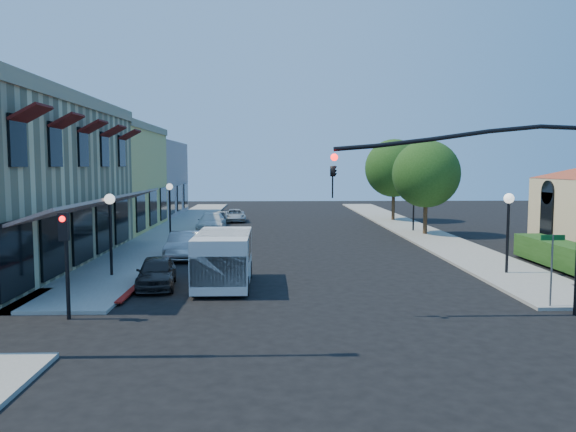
{
  "coord_description": "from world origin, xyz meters",
  "views": [
    {
      "loc": [
        -1.73,
        -15.73,
        4.74
      ],
      "look_at": [
        -0.99,
        8.16,
        2.6
      ],
      "focal_mm": 35.0,
      "sensor_mm": 36.0,
      "label": 1
    }
  ],
  "objects_px": {
    "street_tree_a": "(426,174)",
    "lamppost_left_near": "(110,214)",
    "lamppost_right_far": "(414,194)",
    "signal_mast_arm": "(515,187)",
    "parked_car_a": "(156,272)",
    "parked_car_b": "(184,245)",
    "secondary_signal": "(65,246)",
    "lamppost_right_near": "(508,213)",
    "parked_car_d": "(235,215)",
    "white_van": "(223,256)",
    "street_tree_b": "(394,168)",
    "lamppost_left_far": "(170,196)",
    "parked_car_c": "(212,222)",
    "street_name_sign": "(552,259)"
  },
  "relations": [
    {
      "from": "street_tree_a",
      "to": "parked_car_a",
      "type": "distance_m",
      "value": 22.22
    },
    {
      "from": "white_van",
      "to": "parked_car_b",
      "type": "relative_size",
      "value": 1.16
    },
    {
      "from": "signal_mast_arm",
      "to": "parked_car_c",
      "type": "distance_m",
      "value": 26.47
    },
    {
      "from": "signal_mast_arm",
      "to": "lamppost_left_near",
      "type": "bearing_deg",
      "value": 155.63
    },
    {
      "from": "street_tree_b",
      "to": "lamppost_left_far",
      "type": "bearing_deg",
      "value": -149.97
    },
    {
      "from": "street_tree_a",
      "to": "parked_car_c",
      "type": "distance_m",
      "value": 15.52
    },
    {
      "from": "street_tree_a",
      "to": "parked_car_c",
      "type": "bearing_deg",
      "value": 168.96
    },
    {
      "from": "lamppost_right_far",
      "to": "parked_car_a",
      "type": "relative_size",
      "value": 1.0
    },
    {
      "from": "parked_car_a",
      "to": "signal_mast_arm",
      "type": "bearing_deg",
      "value": -27.69
    },
    {
      "from": "lamppost_left_far",
      "to": "lamppost_right_near",
      "type": "bearing_deg",
      "value": -39.47
    },
    {
      "from": "parked_car_a",
      "to": "parked_car_b",
      "type": "height_order",
      "value": "parked_car_b"
    },
    {
      "from": "street_tree_b",
      "to": "signal_mast_arm",
      "type": "bearing_deg",
      "value": -95.51
    },
    {
      "from": "lamppost_right_far",
      "to": "parked_car_d",
      "type": "relative_size",
      "value": 0.94
    },
    {
      "from": "secondary_signal",
      "to": "lamppost_right_far",
      "type": "distance_m",
      "value": 27.98
    },
    {
      "from": "lamppost_left_near",
      "to": "lamppost_right_far",
      "type": "distance_m",
      "value": 23.35
    },
    {
      "from": "parked_car_a",
      "to": "street_tree_b",
      "type": "bearing_deg",
      "value": 52.81
    },
    {
      "from": "street_tree_a",
      "to": "lamppost_right_far",
      "type": "xyz_separation_m",
      "value": [
        -0.3,
        2.0,
        -1.46
      ]
    },
    {
      "from": "white_van",
      "to": "parked_car_d",
      "type": "relative_size",
      "value": 1.26
    },
    {
      "from": "street_tree_b",
      "to": "parked_car_b",
      "type": "bearing_deg",
      "value": -128.29
    },
    {
      "from": "parked_car_b",
      "to": "parked_car_d",
      "type": "height_order",
      "value": "parked_car_b"
    },
    {
      "from": "signal_mast_arm",
      "to": "lamppost_right_far",
      "type": "distance_m",
      "value": 22.7
    },
    {
      "from": "signal_mast_arm",
      "to": "lamppost_right_far",
      "type": "height_order",
      "value": "signal_mast_arm"
    },
    {
      "from": "street_tree_a",
      "to": "signal_mast_arm",
      "type": "relative_size",
      "value": 0.81
    },
    {
      "from": "secondary_signal",
      "to": "lamppost_right_far",
      "type": "xyz_separation_m",
      "value": [
        16.5,
        22.59,
        0.42
      ]
    },
    {
      "from": "street_name_sign",
      "to": "lamppost_left_far",
      "type": "relative_size",
      "value": 0.7
    },
    {
      "from": "lamppost_left_near",
      "to": "lamppost_right_near",
      "type": "xyz_separation_m",
      "value": [
        17.0,
        0.0,
        0.0
      ]
    },
    {
      "from": "signal_mast_arm",
      "to": "parked_car_d",
      "type": "xyz_separation_m",
      "value": [
        -10.66,
        30.5,
        -3.56
      ]
    },
    {
      "from": "secondary_signal",
      "to": "parked_car_b",
      "type": "relative_size",
      "value": 0.81
    },
    {
      "from": "lamppost_right_far",
      "to": "white_van",
      "type": "distance_m",
      "value": 21.67
    },
    {
      "from": "parked_car_b",
      "to": "lamppost_right_far",
      "type": "bearing_deg",
      "value": 37.71
    },
    {
      "from": "lamppost_right_near",
      "to": "parked_car_d",
      "type": "relative_size",
      "value": 0.94
    },
    {
      "from": "street_tree_a",
      "to": "parked_car_b",
      "type": "relative_size",
      "value": 1.58
    },
    {
      "from": "parked_car_a",
      "to": "parked_car_d",
      "type": "relative_size",
      "value": 0.94
    },
    {
      "from": "street_tree_b",
      "to": "parked_car_b",
      "type": "xyz_separation_m",
      "value": [
        -15.0,
        -19.0,
        -3.87
      ]
    },
    {
      "from": "lamppost_right_far",
      "to": "white_van",
      "type": "relative_size",
      "value": 0.75
    },
    {
      "from": "lamppost_left_near",
      "to": "white_van",
      "type": "relative_size",
      "value": 0.75
    },
    {
      "from": "signal_mast_arm",
      "to": "parked_car_a",
      "type": "bearing_deg",
      "value": 159.51
    },
    {
      "from": "lamppost_right_near",
      "to": "parked_car_b",
      "type": "bearing_deg",
      "value": 161.21
    },
    {
      "from": "street_tree_a",
      "to": "lamppost_left_near",
      "type": "relative_size",
      "value": 1.82
    },
    {
      "from": "street_tree_a",
      "to": "parked_car_c",
      "type": "relative_size",
      "value": 1.41
    },
    {
      "from": "parked_car_c",
      "to": "parked_car_d",
      "type": "bearing_deg",
      "value": 80.34
    },
    {
      "from": "lamppost_right_near",
      "to": "white_van",
      "type": "relative_size",
      "value": 0.75
    },
    {
      "from": "white_van",
      "to": "parked_car_a",
      "type": "xyz_separation_m",
      "value": [
        -2.6,
        -0.08,
        -0.62
      ]
    },
    {
      "from": "street_tree_b",
      "to": "street_name_sign",
      "type": "bearing_deg",
      "value": -92.5
    },
    {
      "from": "lamppost_right_far",
      "to": "parked_car_b",
      "type": "relative_size",
      "value": 0.87
    },
    {
      "from": "secondary_signal",
      "to": "street_tree_a",
      "type": "bearing_deg",
      "value": 50.79
    },
    {
      "from": "parked_car_b",
      "to": "parked_car_c",
      "type": "relative_size",
      "value": 0.89
    },
    {
      "from": "signal_mast_arm",
      "to": "parked_car_d",
      "type": "bearing_deg",
      "value": 109.26
    },
    {
      "from": "parked_car_c",
      "to": "lamppost_right_far",
      "type": "bearing_deg",
      "value": -3.34
    },
    {
      "from": "white_van",
      "to": "street_tree_b",
      "type": "bearing_deg",
      "value": 64.44
    }
  ]
}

